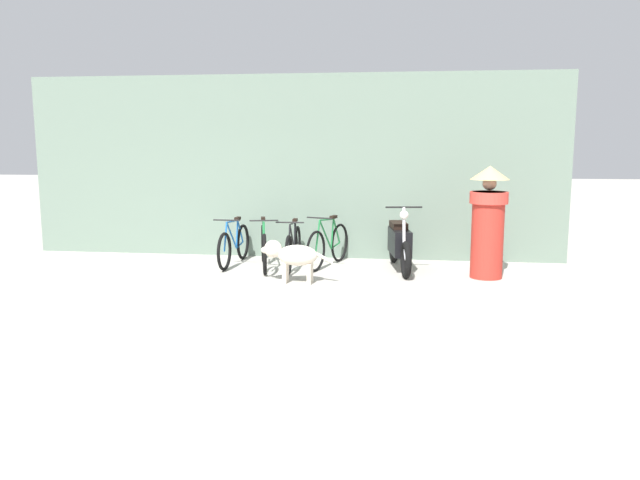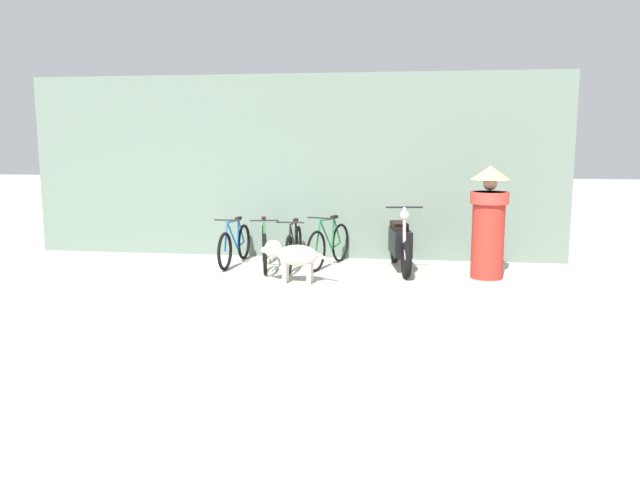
{
  "view_description": "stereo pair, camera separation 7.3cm",
  "coord_description": "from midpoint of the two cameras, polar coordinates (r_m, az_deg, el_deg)",
  "views": [
    {
      "loc": [
        2.04,
        -7.72,
        2.09
      ],
      "look_at": [
        0.83,
        1.37,
        0.65
      ],
      "focal_mm": 35.0,
      "sensor_mm": 36.0,
      "label": 1
    },
    {
      "loc": [
        2.12,
        -7.71,
        2.09
      ],
      "look_at": [
        0.83,
        1.37,
        0.65
      ],
      "focal_mm": 35.0,
      "sensor_mm": 36.0,
      "label": 2
    }
  ],
  "objects": [
    {
      "name": "bicycle_2",
      "position": [
        10.5,
        -2.66,
        -0.68
      ],
      "size": [
        0.46,
        1.73,
        0.83
      ],
      "rotation": [
        0.0,
        0.0,
        -1.53
      ],
      "color": "black",
      "rests_on": "ground"
    },
    {
      "name": "ground_plane",
      "position": [
        8.26,
        -7.27,
        -5.81
      ],
      "size": [
        60.0,
        60.0,
        0.0
      ],
      "primitive_type": "plane",
      "color": "#ADA89E"
    },
    {
      "name": "stray_dog",
      "position": [
        9.31,
        -2.82,
        -1.38
      ],
      "size": [
        1.1,
        0.33,
        0.64
      ],
      "rotation": [
        0.0,
        0.0,
        3.11
      ],
      "color": "beige",
      "rests_on": "ground"
    },
    {
      "name": "shop_wall_back",
      "position": [
        11.44,
        -2.89,
        6.7
      ],
      "size": [
        9.79,
        0.2,
        3.29
      ],
      "color": "slate",
      "rests_on": "ground"
    },
    {
      "name": "person_in_robes",
      "position": [
        9.93,
        14.91,
        1.82
      ],
      "size": [
        0.8,
        0.8,
        1.74
      ],
      "rotation": [
        0.0,
        0.0,
        2.67
      ],
      "color": "#B72D23",
      "rests_on": "ground"
    },
    {
      "name": "bicycle_3",
      "position": [
        10.57,
        0.56,
        -0.49
      ],
      "size": [
        0.6,
        1.57,
        0.88
      ],
      "rotation": [
        0.0,
        0.0,
        -1.88
      ],
      "color": "black",
      "rests_on": "ground"
    },
    {
      "name": "bicycle_1",
      "position": [
        10.48,
        -5.36,
        -0.66
      ],
      "size": [
        0.55,
        1.7,
        0.86
      ],
      "rotation": [
        0.0,
        0.0,
        -1.33
      ],
      "color": "black",
      "rests_on": "ground"
    },
    {
      "name": "motorcycle",
      "position": [
        10.32,
        7.09,
        -0.35
      ],
      "size": [
        0.58,
        1.89,
        1.09
      ],
      "rotation": [
        0.0,
        0.0,
        -1.41
      ],
      "color": "black",
      "rests_on": "ground"
    },
    {
      "name": "bicycle_0",
      "position": [
        10.82,
        -8.06,
        -0.48
      ],
      "size": [
        0.46,
        1.66,
        0.83
      ],
      "rotation": [
        0.0,
        0.0,
        -1.62
      ],
      "color": "black",
      "rests_on": "ground"
    }
  ]
}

